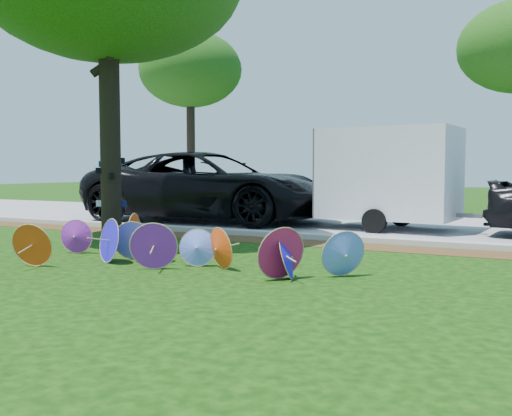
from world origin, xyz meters
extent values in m
plane|color=black|center=(0.00, 0.00, 0.00)|extent=(90.00, 90.00, 0.00)
cube|color=#472D16|center=(0.00, 4.50, 0.01)|extent=(90.00, 1.00, 0.01)
cube|color=#B7B5AD|center=(0.00, 5.20, 0.06)|extent=(90.00, 0.30, 0.12)
cube|color=gray|center=(0.00, 9.35, 0.01)|extent=(90.00, 8.00, 0.01)
cylinder|color=black|center=(-3.52, 2.96, 2.46)|extent=(0.44, 0.44, 4.92)
cone|color=#637FFF|center=(2.33, 1.22, 0.35)|extent=(0.66, 0.68, 0.70)
cone|color=#2217E5|center=(1.68, 0.71, 0.30)|extent=(0.43, 0.66, 0.60)
cone|color=purple|center=(-0.51, 0.50, 0.38)|extent=(0.76, 0.56, 0.76)
cone|color=#DF3F0E|center=(-1.72, 1.42, 0.39)|extent=(0.38, 0.77, 0.78)
cone|color=#637FFF|center=(-0.04, 0.99, 0.30)|extent=(0.62, 0.35, 0.62)
cone|color=#637FFF|center=(-1.44, 1.14, 0.34)|extent=(0.72, 0.56, 0.69)
cone|color=#DF3F0E|center=(0.38, 0.94, 0.33)|extent=(0.68, 0.49, 0.68)
cone|color=#D51D59|center=(1.54, 0.67, 0.39)|extent=(0.63, 0.78, 0.78)
cone|color=purple|center=(-2.82, 1.16, 0.32)|extent=(0.63, 0.28, 0.64)
cone|color=#D51D59|center=(-0.91, 0.94, 0.32)|extent=(0.25, 0.64, 0.64)
cone|color=#2217E5|center=(-1.57, 0.74, 0.38)|extent=(0.78, 0.55, 0.76)
cone|color=#DF3F0E|center=(-2.38, -0.18, 0.36)|extent=(0.76, 0.42, 0.72)
imported|color=black|center=(-4.10, 7.90, 1.03)|extent=(7.68, 3.98, 2.07)
cube|color=silver|center=(1.30, 7.97, 1.45)|extent=(3.45, 2.36, 2.89)
cylinder|color=black|center=(-8.80, 14.06, 2.50)|extent=(0.36, 0.36, 5.00)
ellipsoid|color=#103B0D|center=(-8.80, 14.06, 5.80)|extent=(4.40, 4.40, 3.20)
camera|label=1|loc=(4.89, -6.62, 1.57)|focal=40.00mm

